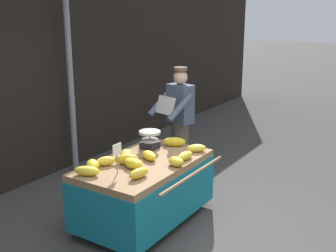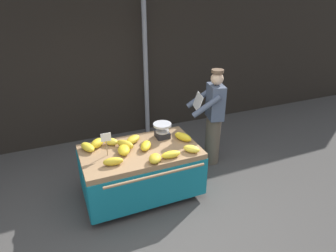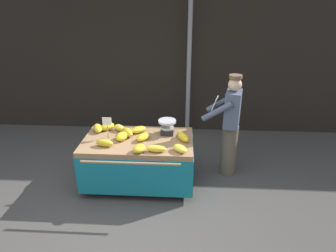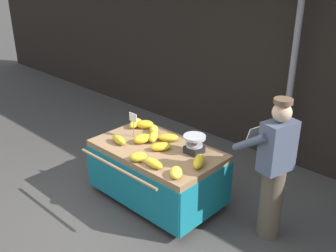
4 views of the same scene
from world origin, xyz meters
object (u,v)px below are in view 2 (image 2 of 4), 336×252
banana_bunch_7 (146,146)px  banana_bunch_10 (133,139)px  banana_bunch_0 (113,161)px  banana_bunch_4 (183,137)px  price_sign (106,139)px  banana_bunch_6 (111,142)px  weighing_scale (162,131)px  banana_bunch_1 (125,144)px  banana_bunch_8 (88,147)px  banana_bunch_11 (97,143)px  street_pole (146,69)px  banana_bunch_9 (192,149)px  banana_bunch_3 (155,158)px  banana_bunch_5 (171,154)px  banana_bunch_2 (124,150)px  vendor_person (213,118)px  banana_cart (141,162)px

banana_bunch_7 → banana_bunch_10: (-0.11, 0.26, -0.00)m
banana_bunch_0 → banana_bunch_4: 1.16m
banana_bunch_7 → price_sign: bearing=176.2°
banana_bunch_0 → banana_bunch_6: 0.56m
weighing_scale → banana_bunch_1: 0.63m
banana_bunch_0 → banana_bunch_8: (-0.25, 0.52, -0.00)m
banana_bunch_4 → banana_bunch_11: 1.27m
banana_bunch_10 → banana_bunch_0: bearing=-129.9°
weighing_scale → banana_bunch_7: size_ratio=1.04×
street_pole → banana_bunch_9: size_ratio=11.85×
banana_bunch_3 → banana_bunch_5: bearing=5.2°
weighing_scale → banana_bunch_0: 1.01m
banana_bunch_4 → banana_bunch_7: size_ratio=1.11×
weighing_scale → banana_bunch_2: 0.73m
banana_bunch_11 → vendor_person: 2.00m
banana_bunch_7 → banana_cart: bearing=169.6°
banana_bunch_0 → banana_bunch_8: size_ratio=0.93×
banana_bunch_1 → banana_bunch_10: 0.20m
banana_bunch_1 → banana_bunch_5: bearing=-44.5°
banana_bunch_7 → banana_bunch_9: 0.66m
banana_bunch_6 → vendor_person: (1.79, 0.10, 0.04)m
banana_bunch_8 → street_pole: bearing=48.9°
banana_bunch_5 → banana_bunch_8: banana_bunch_8 is taller
banana_cart → weighing_scale: (0.44, 0.22, 0.33)m
banana_bunch_3 → banana_bunch_8: bearing=139.6°
banana_bunch_10 → banana_bunch_1: bearing=-140.9°
banana_bunch_1 → banana_bunch_4: same height
banana_bunch_8 → vendor_person: (2.14, 0.13, 0.04)m
banana_bunch_1 → banana_bunch_8: (-0.51, 0.14, -0.01)m
banana_bunch_5 → banana_bunch_8: 1.20m
banana_bunch_2 → banana_bunch_4: size_ratio=0.83×
street_pole → banana_bunch_5: street_pole is taller
weighing_scale → banana_bunch_5: 0.61m
banana_bunch_6 → banana_bunch_11: 0.20m
banana_bunch_3 → banana_bunch_5: 0.24m
banana_bunch_2 → price_sign: bearing=167.9°
banana_bunch_3 → vendor_person: 1.58m
weighing_scale → banana_bunch_2: bearing=-159.9°
banana_bunch_2 → banana_bunch_6: bearing=108.2°
banana_cart → banana_bunch_1: banana_bunch_1 is taller
banana_cart → vendor_person: 1.53m
banana_bunch_1 → vendor_person: (1.63, 0.27, 0.03)m
banana_bunch_0 → banana_bunch_8: banana_bunch_0 is taller
banana_bunch_1 → banana_bunch_3: size_ratio=1.34×
weighing_scale → banana_bunch_2: weighing_scale is taller
price_sign → banana_bunch_1: (0.28, 0.10, -0.19)m
banana_bunch_2 → vendor_person: bearing=13.9°
street_pole → banana_bunch_8: 2.30m
banana_bunch_6 → banana_bunch_2: bearing=-71.8°
banana_bunch_1 → banana_bunch_2: (-0.06, -0.15, -0.00)m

